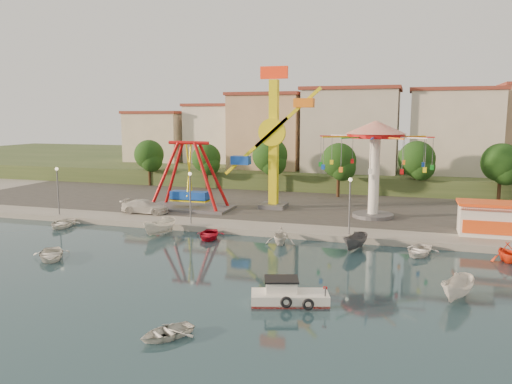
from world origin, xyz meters
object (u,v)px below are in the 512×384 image
at_px(wave_swinger, 375,147).
at_px(rowboat_a, 51,254).
at_px(cabin_motorboat, 288,296).
at_px(kamikaze_tower, 276,142).
at_px(van, 145,206).
at_px(pirate_ship_ride, 189,177).
at_px(skiff, 458,289).

relative_size(wave_swinger, rowboat_a, 2.91).
relative_size(wave_swinger, cabin_motorboat, 2.29).
distance_m(kamikaze_tower, wave_swinger, 11.53).
relative_size(cabin_motorboat, van, 0.95).
height_order(rowboat_a, van, van).
relative_size(kamikaze_tower, rowboat_a, 4.14).
bearing_deg(pirate_ship_ride, kamikaze_tower, 19.19).
distance_m(wave_swinger, cabin_motorboat, 27.06).
height_order(wave_swinger, cabin_motorboat, wave_swinger).
bearing_deg(wave_swinger, van, -167.85).
relative_size(cabin_motorboat, skiff, 1.31).
bearing_deg(skiff, van, 175.14).
bearing_deg(cabin_motorboat, skiff, 2.94).
relative_size(pirate_ship_ride, van, 1.88).
relative_size(kamikaze_tower, skiff, 4.29).
bearing_deg(cabin_motorboat, pirate_ship_ride, 109.06).
height_order(cabin_motorboat, van, van).
xyz_separation_m(wave_swinger, skiff, (6.82, -22.07, -7.45)).
bearing_deg(rowboat_a, cabin_motorboat, -46.81).
xyz_separation_m(cabin_motorboat, van, (-21.46, 20.41, 0.93)).
height_order(pirate_ship_ride, skiff, pirate_ship_ride).
bearing_deg(pirate_ship_ride, van, -133.44).
xyz_separation_m(pirate_ship_ride, wave_swinger, (21.00, 1.41, 3.80)).
xyz_separation_m(wave_swinger, van, (-24.70, -5.32, -6.82)).
bearing_deg(kamikaze_tower, rowboat_a, -117.31).
relative_size(cabin_motorboat, rowboat_a, 1.27).
bearing_deg(wave_swinger, cabin_motorboat, -97.18).
distance_m(cabin_motorboat, van, 29.63).
distance_m(pirate_ship_ride, wave_swinger, 21.39).
relative_size(rowboat_a, skiff, 1.03).
xyz_separation_m(kamikaze_tower, rowboat_a, (-12.41, -24.02, -8.02)).
xyz_separation_m(kamikaze_tower, cabin_motorboat, (8.12, -27.68, -7.99)).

